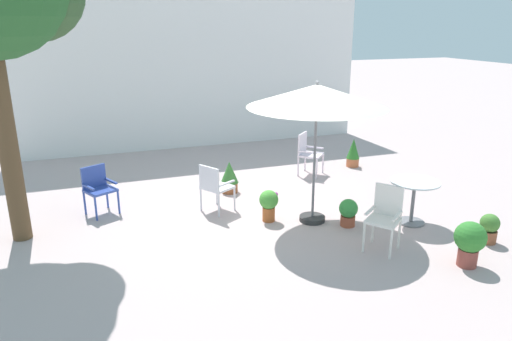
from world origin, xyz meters
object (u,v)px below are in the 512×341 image
patio_chair_0 (385,214)px  potted_plant_2 (353,153)px  patio_umbrella_0 (317,97)px  cafe_table_0 (414,194)px  potted_plant_1 (229,177)px  patio_chair_1 (214,185)px  potted_plant_3 (348,212)px  potted_plant_5 (269,203)px  patio_chair_3 (98,186)px  patio_chair_2 (307,151)px  potted_plant_0 (470,241)px  potted_plant_4 (489,228)px

patio_chair_0 → potted_plant_2: 4.22m
patio_umbrella_0 → patio_chair_0: patio_umbrella_0 is taller
cafe_table_0 → potted_plant_1: 3.51m
patio_umbrella_0 → patio_chair_0: size_ratio=2.45×
patio_chair_0 → patio_chair_1: bearing=132.1°
cafe_table_0 → potted_plant_3: (-1.07, 0.26, -0.27)m
potted_plant_2 → potted_plant_5: 3.78m
patio_chair_3 → potted_plant_1: patio_chair_3 is taller
patio_chair_3 → potted_plant_1: (2.48, 0.23, -0.17)m
patio_chair_3 → potted_plant_5: (2.71, -1.35, -0.18)m
patio_chair_2 → potted_plant_5: bearing=-129.3°
potted_plant_1 → potted_plant_5: bearing=-81.7°
potted_plant_2 → potted_plant_5: bearing=-142.7°
potted_plant_0 → potted_plant_4: bearing=29.3°
potted_plant_4 → patio_chair_2: bearing=105.9°
patio_chair_3 → potted_plant_0: 6.05m
patio_chair_3 → potted_plant_5: patio_chair_3 is taller
potted_plant_5 → patio_umbrella_0: bearing=-19.8°
patio_chair_3 → patio_umbrella_0: bearing=-25.1°
cafe_table_0 → patio_chair_3: 5.44m
cafe_table_0 → potted_plant_2: 3.29m
patio_chair_0 → patio_chair_3: (-3.96, 2.88, -0.06)m
potted_plant_5 → patio_chair_3: bearing=153.6°
patio_chair_1 → potted_plant_1: bearing=58.4°
cafe_table_0 → patio_umbrella_0: bearing=157.3°
patio_umbrella_0 → patio_chair_2: size_ratio=2.57×
patio_chair_0 → potted_plant_5: bearing=129.2°
patio_chair_0 → potted_plant_4: patio_chair_0 is taller
cafe_table_0 → potted_plant_5: (-2.25, 0.90, -0.20)m
patio_chair_0 → cafe_table_0: bearing=32.4°
potted_plant_0 → patio_chair_3: bearing=141.9°
cafe_table_0 → patio_chair_0: (-1.00, -0.63, 0.03)m
patio_chair_2 → patio_chair_3: bearing=-170.0°
patio_chair_2 → potted_plant_4: patio_chair_2 is taller
patio_chair_1 → patio_chair_3: (-1.95, 0.64, -0.01)m
patio_chair_3 → potted_plant_4: 6.49m
potted_plant_1 → potted_plant_4: 4.69m
potted_plant_2 → potted_plant_3: 3.46m
potted_plant_0 → patio_chair_0: bearing=133.2°
patio_chair_1 → patio_chair_0: bearing=-47.9°
potted_plant_1 → patio_chair_0: bearing=-64.5°
patio_chair_0 → patio_chair_3: patio_chair_0 is taller
patio_chair_2 → potted_plant_2: bearing=7.5°
potted_plant_5 → potted_plant_4: bearing=-33.5°
patio_chair_2 → patio_chair_0: bearing=-97.6°
patio_chair_0 → patio_chair_1: size_ratio=1.11×
patio_chair_1 → potted_plant_1: 1.04m
cafe_table_0 → potted_plant_1: cafe_table_0 is taller
patio_chair_2 → potted_plant_2: patio_chair_2 is taller
patio_umbrella_0 → potted_plant_1: patio_umbrella_0 is taller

